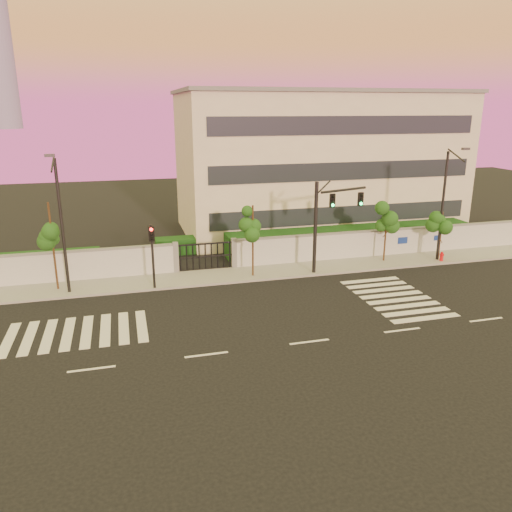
% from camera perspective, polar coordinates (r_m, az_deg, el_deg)
% --- Properties ---
extents(ground, '(120.00, 120.00, 0.00)m').
position_cam_1_polar(ground, '(24.44, 6.12, -9.74)').
color(ground, black).
rests_on(ground, ground).
extents(sidewalk, '(60.00, 3.00, 0.15)m').
position_cam_1_polar(sidewalk, '(33.66, -0.29, -1.98)').
color(sidewalk, gray).
rests_on(sidewalk, ground).
extents(perimeter_wall, '(60.00, 0.36, 2.20)m').
position_cam_1_polar(perimeter_wall, '(34.77, -0.76, 0.35)').
color(perimeter_wall, '#B2B5B9').
rests_on(perimeter_wall, ground).
extents(hedge_row, '(41.00, 4.25, 1.80)m').
position_cam_1_polar(hedge_row, '(37.65, -0.23, 1.22)').
color(hedge_row, '#15330F').
rests_on(hedge_row, ground).
extents(institutional_building, '(24.40, 12.40, 12.25)m').
position_cam_1_polar(institutional_building, '(45.91, 7.03, 10.67)').
color(institutional_building, beige).
rests_on(institutional_building, ground).
extents(road_markings, '(57.00, 7.62, 0.02)m').
position_cam_1_polar(road_markings, '(27.22, 0.13, -6.76)').
color(road_markings, silver).
rests_on(road_markings, ground).
extents(street_tree_c, '(1.47, 1.17, 5.51)m').
position_cam_1_polar(street_tree_c, '(31.89, -22.37, 3.12)').
color(street_tree_c, '#382314').
rests_on(street_tree_c, ground).
extents(street_tree_d, '(1.46, 1.16, 4.84)m').
position_cam_1_polar(street_tree_d, '(32.13, -0.34, 3.58)').
color(street_tree_d, '#382314').
rests_on(street_tree_d, ground).
extents(street_tree_e, '(1.51, 1.20, 4.28)m').
position_cam_1_polar(street_tree_e, '(36.69, 14.72, 4.02)').
color(street_tree_e, '#382314').
rests_on(street_tree_e, ground).
extents(street_tree_f, '(1.38, 1.10, 3.65)m').
position_cam_1_polar(street_tree_f, '(38.43, 20.46, 3.35)').
color(street_tree_f, '#382314').
rests_on(street_tree_f, ground).
extents(traffic_signal_main, '(3.88, 1.35, 6.25)m').
position_cam_1_polar(traffic_signal_main, '(33.16, 8.11, 4.51)').
color(traffic_signal_main, black).
rests_on(traffic_signal_main, ground).
extents(traffic_signal_secondary, '(0.32, 0.33, 4.15)m').
position_cam_1_polar(traffic_signal_secondary, '(30.65, -11.76, 0.78)').
color(traffic_signal_secondary, black).
rests_on(traffic_signal_secondary, ground).
extents(streetlight_west, '(0.51, 2.04, 8.48)m').
position_cam_1_polar(streetlight_west, '(30.82, -21.39, 3.81)').
color(streetlight_west, black).
rests_on(streetlight_west, ground).
extents(streetlight_east, '(0.50, 2.00, 8.29)m').
position_cam_1_polar(streetlight_east, '(37.75, 20.74, 5.89)').
color(streetlight_east, black).
rests_on(streetlight_east, ground).
extents(fire_hydrant, '(0.33, 0.31, 0.83)m').
position_cam_1_polar(fire_hydrant, '(38.50, 20.44, -0.13)').
color(fire_hydrant, red).
rests_on(fire_hydrant, ground).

